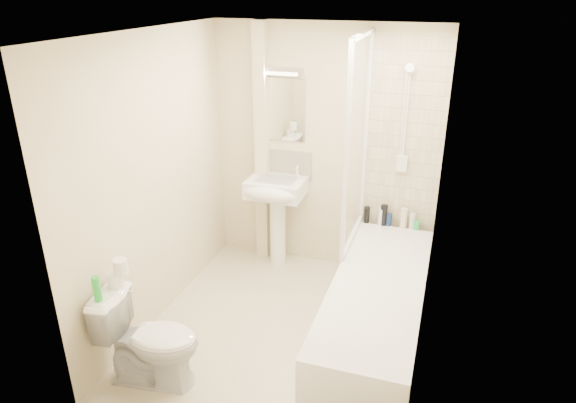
% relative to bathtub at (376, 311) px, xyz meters
% --- Properties ---
extents(floor, '(2.50, 2.50, 0.00)m').
position_rel_bathtub_xyz_m(floor, '(-0.75, -0.09, -0.29)').
color(floor, beige).
rests_on(floor, ground).
extents(wall_back, '(2.20, 0.02, 2.40)m').
position_rel_bathtub_xyz_m(wall_back, '(-0.75, 1.16, 0.91)').
color(wall_back, beige).
rests_on(wall_back, ground).
extents(wall_left, '(0.02, 2.50, 2.40)m').
position_rel_bathtub_xyz_m(wall_left, '(-1.85, -0.09, 0.91)').
color(wall_left, beige).
rests_on(wall_left, ground).
extents(wall_right, '(0.02, 2.50, 2.40)m').
position_rel_bathtub_xyz_m(wall_right, '(0.35, -0.09, 0.91)').
color(wall_right, beige).
rests_on(wall_right, ground).
extents(ceiling, '(2.20, 2.50, 0.02)m').
position_rel_bathtub_xyz_m(ceiling, '(-0.75, -0.09, 2.11)').
color(ceiling, white).
rests_on(ceiling, wall_back).
extents(tile_back, '(0.70, 0.01, 1.75)m').
position_rel_bathtub_xyz_m(tile_back, '(0.00, 1.14, 1.14)').
color(tile_back, beige).
rests_on(tile_back, wall_back).
extents(tile_right, '(0.01, 2.10, 1.75)m').
position_rel_bathtub_xyz_m(tile_right, '(0.34, 0.00, 1.14)').
color(tile_right, beige).
rests_on(tile_right, wall_right).
extents(pipe_boxing, '(0.12, 0.12, 2.40)m').
position_rel_bathtub_xyz_m(pipe_boxing, '(-1.37, 1.10, 0.91)').
color(pipe_boxing, beige).
rests_on(pipe_boxing, ground).
extents(splashback, '(0.60, 0.02, 0.30)m').
position_rel_bathtub_xyz_m(splashback, '(-1.17, 1.15, 0.74)').
color(splashback, beige).
rests_on(splashback, wall_back).
extents(mirror, '(0.46, 0.01, 0.60)m').
position_rel_bathtub_xyz_m(mirror, '(-1.17, 1.14, 1.29)').
color(mirror, white).
rests_on(mirror, wall_back).
extents(strip_light, '(0.42, 0.07, 0.07)m').
position_rel_bathtub_xyz_m(strip_light, '(-1.17, 1.12, 1.66)').
color(strip_light, silver).
rests_on(strip_light, wall_back).
extents(bathtub, '(0.70, 2.10, 0.55)m').
position_rel_bathtub_xyz_m(bathtub, '(0.00, 0.00, 0.00)').
color(bathtub, white).
rests_on(bathtub, ground).
extents(shower_screen, '(0.04, 0.92, 1.80)m').
position_rel_bathtub_xyz_m(shower_screen, '(-0.35, 0.71, 1.16)').
color(shower_screen, white).
rests_on(shower_screen, bathtub).
extents(shower_fixture, '(0.10, 0.16, 0.99)m').
position_rel_bathtub_xyz_m(shower_fixture, '(-0.00, 1.10, 1.26)').
color(shower_fixture, white).
rests_on(shower_fixture, wall_back).
extents(pedestal_sink, '(0.55, 0.50, 1.06)m').
position_rel_bathtub_xyz_m(pedestal_sink, '(-1.17, 0.92, 0.46)').
color(pedestal_sink, white).
rests_on(pedestal_sink, ground).
extents(bottle_black_a, '(0.06, 0.06, 0.16)m').
position_rel_bathtub_xyz_m(bottle_black_a, '(-0.28, 1.07, 0.34)').
color(bottle_black_a, black).
rests_on(bottle_black_a, bathtub).
extents(bottle_white_a, '(0.06, 0.06, 0.16)m').
position_rel_bathtub_xyz_m(bottle_white_a, '(-0.14, 1.07, 0.34)').
color(bottle_white_a, white).
rests_on(bottle_white_a, bathtub).
extents(bottle_black_b, '(0.07, 0.07, 0.20)m').
position_rel_bathtub_xyz_m(bottle_black_b, '(-0.12, 1.07, 0.36)').
color(bottle_black_b, black).
rests_on(bottle_black_b, bathtub).
extents(bottle_blue, '(0.06, 0.06, 0.12)m').
position_rel_bathtub_xyz_m(bottle_blue, '(-0.07, 1.07, 0.32)').
color(bottle_blue, navy).
rests_on(bottle_blue, bathtub).
extents(bottle_cream, '(0.06, 0.06, 0.19)m').
position_rel_bathtub_xyz_m(bottle_cream, '(0.07, 1.07, 0.36)').
color(bottle_cream, beige).
rests_on(bottle_cream, bathtub).
extents(bottle_white_b, '(0.05, 0.05, 0.15)m').
position_rel_bathtub_xyz_m(bottle_white_b, '(0.15, 1.07, 0.34)').
color(bottle_white_b, silver).
rests_on(bottle_white_b, bathtub).
extents(bottle_green, '(0.06, 0.06, 0.08)m').
position_rel_bathtub_xyz_m(bottle_green, '(0.19, 1.07, 0.30)').
color(bottle_green, '#33C760').
rests_on(bottle_green, bathtub).
extents(toilet, '(0.58, 0.81, 0.72)m').
position_rel_bathtub_xyz_m(toilet, '(-1.47, -0.94, 0.07)').
color(toilet, white).
rests_on(toilet, ground).
extents(toilet_roll_lower, '(0.11, 0.11, 0.10)m').
position_rel_bathtub_xyz_m(toilet_roll_lower, '(-1.73, -0.89, 0.48)').
color(toilet_roll_lower, white).
rests_on(toilet_roll_lower, toilet).
extents(toilet_roll_upper, '(0.10, 0.10, 0.11)m').
position_rel_bathtub_xyz_m(toilet_roll_upper, '(-1.69, -0.87, 0.59)').
color(toilet_roll_upper, white).
rests_on(toilet_roll_upper, toilet_roll_lower).
extents(green_bottle, '(0.05, 0.05, 0.18)m').
position_rel_bathtub_xyz_m(green_bottle, '(-1.74, -1.08, 0.52)').
color(green_bottle, green).
rests_on(green_bottle, toilet).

